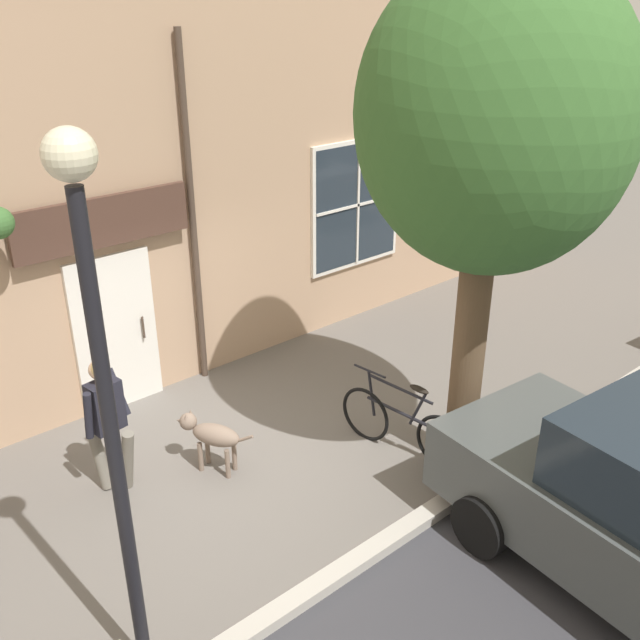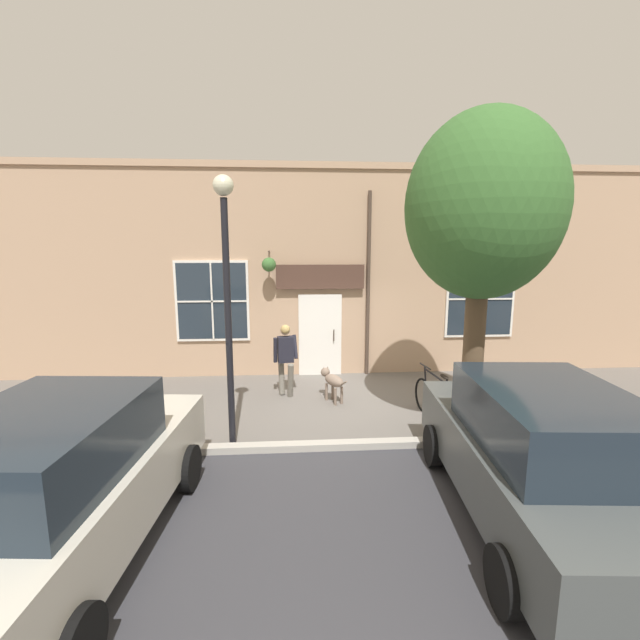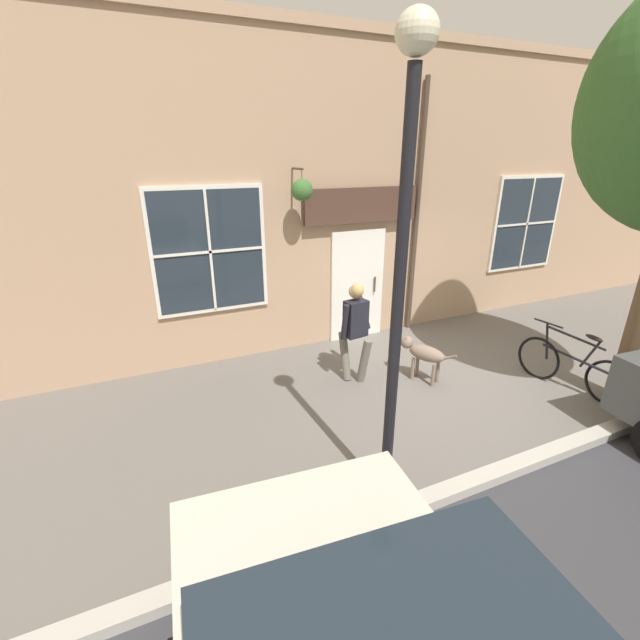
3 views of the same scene
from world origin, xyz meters
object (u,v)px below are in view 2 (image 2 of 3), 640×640
at_px(parked_car_mid_block, 540,456).
at_px(leaning_bicycle, 437,402).
at_px(pedestrian_walking, 286,354).
at_px(street_lamp, 226,272).
at_px(street_tree_by_curb, 485,211).
at_px(dog_on_leash, 332,380).
at_px(parked_car_nearest_curb, 58,485).

bearing_deg(parked_car_mid_block, leaning_bicycle, -177.62).
xyz_separation_m(pedestrian_walking, parked_car_mid_block, (4.70, 3.02, -0.08)).
relative_size(parked_car_mid_block, street_lamp, 1.01).
xyz_separation_m(parked_car_mid_block, street_lamp, (-2.37, -3.91, 2.02)).
distance_m(street_tree_by_curb, parked_car_mid_block, 3.93).
bearing_deg(pedestrian_walking, parked_car_mid_block, 32.75).
distance_m(dog_on_leash, parked_car_nearest_curb, 5.63).
distance_m(pedestrian_walking, dog_on_leash, 1.19).
height_order(leaning_bicycle, parked_car_nearest_curb, parked_car_nearest_curb).
bearing_deg(dog_on_leash, parked_car_mid_block, 25.30).
bearing_deg(leaning_bicycle, parked_car_mid_block, 2.38).
height_order(parked_car_nearest_curb, street_lamp, street_lamp).
height_order(leaning_bicycle, parked_car_mid_block, parked_car_mid_block).
height_order(street_tree_by_curb, leaning_bicycle, street_tree_by_curb).
relative_size(street_tree_by_curb, parked_car_nearest_curb, 1.24).
xyz_separation_m(pedestrian_walking, street_lamp, (2.34, -0.88, 1.94)).
bearing_deg(parked_car_mid_block, street_lamp, -121.20).
bearing_deg(dog_on_leash, pedestrian_walking, -112.76).
bearing_deg(leaning_bicycle, street_lamp, -79.03).
bearing_deg(street_lamp, leaning_bicycle, 100.97).
relative_size(pedestrian_walking, dog_on_leash, 1.78).
height_order(parked_car_mid_block, street_lamp, street_lamp).
xyz_separation_m(street_tree_by_curb, leaning_bicycle, (-0.57, -0.44, -3.50)).
relative_size(dog_on_leash, parked_car_mid_block, 0.21).
height_order(dog_on_leash, street_lamp, street_lamp).
xyz_separation_m(pedestrian_walking, dog_on_leash, (0.42, 1.00, -0.49)).
height_order(dog_on_leash, parked_car_nearest_curb, parked_car_nearest_curb).
relative_size(dog_on_leash, street_lamp, 0.21).
distance_m(parked_car_nearest_curb, street_lamp, 3.61).
bearing_deg(parked_car_mid_block, dog_on_leash, -154.70).
bearing_deg(pedestrian_walking, street_lamp, -20.70).
distance_m(pedestrian_walking, parked_car_mid_block, 5.59).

